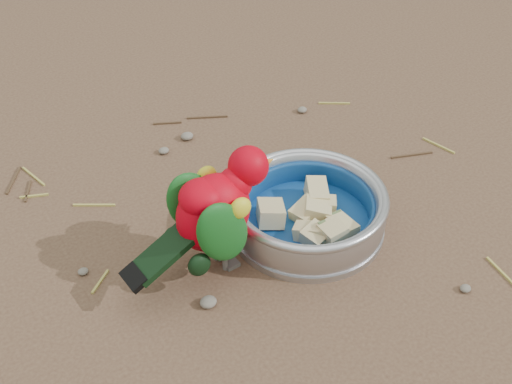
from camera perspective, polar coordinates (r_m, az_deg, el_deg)
ground at (r=0.92m, az=-0.41°, el=-6.66°), size 60.00×60.00×0.00m
food_bowl at (r=0.99m, az=4.09°, el=-2.56°), size 0.21×0.21×0.02m
bowl_wall at (r=0.97m, az=4.17°, el=-1.23°), size 0.21×0.21×0.04m
fruit_wedges at (r=0.97m, az=4.15°, el=-1.55°), size 0.13×0.13×0.03m
lory_parrot at (r=0.88m, az=-3.19°, el=-2.18°), size 0.20×0.11×0.16m
ground_debris at (r=0.97m, az=-3.01°, el=-3.58°), size 0.90×0.80×0.01m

